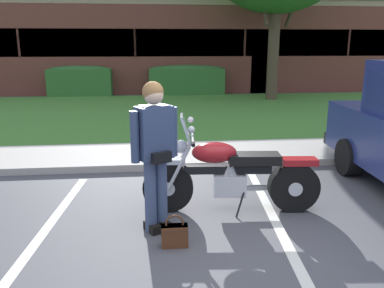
% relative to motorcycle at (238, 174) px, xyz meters
% --- Properties ---
extents(ground_plane, '(140.00, 140.00, 0.00)m').
position_rel_motorcycle_xyz_m(ground_plane, '(0.03, -0.95, -0.49)').
color(ground_plane, '#4C4C51').
extents(curb_strip, '(60.00, 0.20, 0.12)m').
position_rel_motorcycle_xyz_m(curb_strip, '(0.03, 1.85, -0.43)').
color(curb_strip, '#ADA89E').
rests_on(curb_strip, ground).
extents(concrete_walk, '(60.00, 1.50, 0.08)m').
position_rel_motorcycle_xyz_m(concrete_walk, '(0.03, 2.70, -0.45)').
color(concrete_walk, '#ADA89E').
rests_on(concrete_walk, ground).
extents(grass_lawn, '(60.00, 8.03, 0.06)m').
position_rel_motorcycle_xyz_m(grass_lawn, '(0.03, 7.46, -0.46)').
color(grass_lawn, '#478433').
rests_on(grass_lawn, ground).
extents(stall_stripe_0, '(0.51, 4.39, 0.01)m').
position_rel_motorcycle_xyz_m(stall_stripe_0, '(-2.35, -0.75, -0.49)').
color(stall_stripe_0, silver).
rests_on(stall_stripe_0, ground).
extents(stall_stripe_1, '(0.51, 4.39, 0.01)m').
position_rel_motorcycle_xyz_m(stall_stripe_1, '(0.36, -0.75, -0.49)').
color(stall_stripe_1, silver).
rests_on(stall_stripe_1, ground).
extents(motorcycle, '(2.24, 0.82, 1.26)m').
position_rel_motorcycle_xyz_m(motorcycle, '(0.00, 0.00, 0.00)').
color(motorcycle, black).
rests_on(motorcycle, ground).
extents(rider_person, '(0.52, 0.40, 1.70)m').
position_rel_motorcycle_xyz_m(rider_person, '(-1.03, -0.42, 0.50)').
color(rider_person, black).
rests_on(rider_person, ground).
extents(handbag, '(0.28, 0.13, 0.36)m').
position_rel_motorcycle_xyz_m(handbag, '(-0.85, -0.85, -0.34)').
color(handbag, '#562D19').
rests_on(handbag, ground).
extents(hedge_left, '(2.48, 0.90, 1.24)m').
position_rel_motorcycle_xyz_m(hedge_left, '(-3.85, 11.78, 0.16)').
color(hedge_left, '#336B2D').
rests_on(hedge_left, ground).
extents(hedge_center_left, '(3.07, 0.90, 1.24)m').
position_rel_motorcycle_xyz_m(hedge_center_left, '(0.43, 11.78, 0.16)').
color(hedge_center_left, '#336B2D').
rests_on(hedge_center_left, ground).
extents(brick_building, '(27.04, 11.90, 4.04)m').
position_rel_motorcycle_xyz_m(brick_building, '(-1.64, 17.98, 1.54)').
color(brick_building, brown).
rests_on(brick_building, ground).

